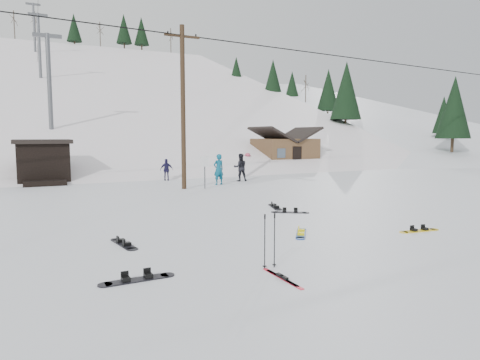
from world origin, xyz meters
name	(u,v)px	position (x,y,z in m)	size (l,w,h in m)	color
ground	(290,255)	(0.00, 0.00, 0.00)	(200.00, 200.00, 0.00)	white
ski_slope	(78,241)	(0.00, 55.00, -12.00)	(60.00, 75.00, 45.00)	white
ridge_right	(316,217)	(38.00, 50.00, -11.00)	(34.00, 85.00, 36.00)	white
treeline_right	(339,155)	(36.00, 42.00, 0.00)	(20.00, 60.00, 10.00)	black
treeline_crest	(60,150)	(0.00, 86.00, 0.00)	(50.00, 6.00, 10.00)	black
utility_pole	(183,105)	(2.00, 14.00, 4.68)	(2.00, 0.26, 9.00)	#3A2819
trail_sign	(205,166)	(3.10, 13.58, 1.27)	(0.50, 0.09, 1.85)	#595B60
lift_hut	(43,161)	(-5.00, 20.94, 1.36)	(3.40, 4.10, 2.75)	black
lift_tower_near	(49,76)	(-4.00, 30.00, 7.86)	(2.20, 0.36, 8.00)	#595B60
lift_tower_mid	(39,42)	(-4.00, 50.00, 14.36)	(2.20, 0.36, 8.00)	#595B60
lift_tower_far	(34,25)	(-4.00, 70.00, 20.86)	(2.20, 0.36, 8.00)	#595B60
cabin	(285,152)	(15.00, 24.00, 1.48)	(5.39, 4.40, 3.77)	brown
hero_snowboard	(301,233)	(1.57, 1.78, 0.03)	(1.02, 1.28, 0.11)	#1941A3
hero_skis	(282,278)	(-1.13, -1.45, 0.02)	(0.10, 1.48, 0.08)	red
ski_poles	(270,240)	(-1.01, -0.70, 0.65)	(0.35, 0.09, 1.26)	black
board_scatter_a	(137,279)	(-3.91, -0.19, 0.03)	(1.61, 0.34, 0.11)	black
board_scatter_b	(124,244)	(-3.57, 2.91, 0.03)	(0.49, 1.57, 0.11)	black
board_scatter_d	(290,212)	(3.26, 4.99, 0.03)	(1.29, 0.94, 0.10)	black
board_scatter_e	(419,230)	(5.14, 0.45, 0.03)	(1.46, 0.42, 0.10)	yellow
board_scatter_f	(275,207)	(3.37, 6.32, 0.03)	(0.69, 1.53, 0.11)	black
skier_teal	(219,169)	(4.57, 15.00, 0.94)	(0.68, 0.45, 1.87)	#0B5572
skier_dark	(240,167)	(6.63, 16.17, 0.91)	(0.88, 0.69, 1.82)	black
skier_pink	(248,162)	(10.75, 23.08, 0.76)	(0.99, 0.57, 1.53)	#C74663
skier_navy	(167,170)	(2.40, 18.71, 0.73)	(0.85, 0.35, 1.45)	#1E1A41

